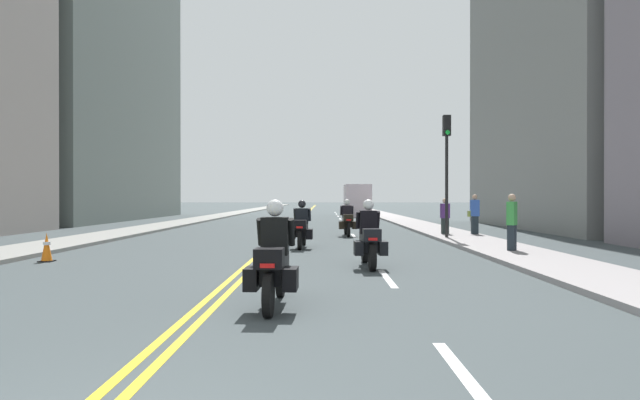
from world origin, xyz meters
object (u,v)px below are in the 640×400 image
Objects in this scene: pedestrian_2 at (445,217)px; parked_truck at (357,202)px; traffic_light_near at (447,155)px; pedestrian_0 at (475,215)px; motorcycle_1 at (369,240)px; traffic_cone_0 at (47,247)px; motorcycle_2 at (302,228)px; motorcycle_0 at (274,264)px; pedestrian_1 at (512,223)px; motorcycle_3 at (347,221)px.

parked_truck is (-2.19, 24.81, 0.43)m from pedestrian_2.
pedestrian_0 is (1.59, 1.77, -2.40)m from traffic_light_near.
traffic_cone_0 is (-8.25, 1.01, -0.27)m from motorcycle_1.
motorcycle_2 is 1.23× the size of pedestrian_0.
pedestrian_1 is at bearing 51.77° from motorcycle_0.
parked_truck is at bearing 86.30° from motorcycle_0.
pedestrian_0 is (5.36, -0.46, 0.27)m from motorcycle_3.
motorcycle_2 reaches higher than traffic_cone_0.
traffic_light_near is at bearing 43.12° from pedestrian_1.
motorcycle_3 is (1.75, 5.38, 0.01)m from motorcycle_2.
pedestrian_2 is at bearing -84.95° from parked_truck.
traffic_light_near reaches higher than traffic_cone_0.
motorcycle_3 is 0.45× the size of traffic_light_near.
traffic_light_near is (3.71, 7.90, 2.69)m from motorcycle_1.
motorcycle_1 is at bearing -7.01° from traffic_cone_0.
pedestrian_1 reaches higher than motorcycle_2.
pedestrian_0 reaches higher than motorcycle_0.
traffic_cone_0 is 35.17m from parked_truck.
pedestrian_0 is at bearing -18.83° from pedestrian_2.
pedestrian_1 is (12.68, 1.83, 0.54)m from traffic_cone_0.
traffic_light_near is 2.75× the size of pedestrian_1.
traffic_light_near is (3.77, -2.23, 2.68)m from motorcycle_3.
pedestrian_0 is (13.56, 8.66, 0.56)m from traffic_cone_0.
motorcycle_1 is 11.04m from pedestrian_0.
traffic_light_near is 3.19m from pedestrian_2.
motorcycle_3 is at bearing 74.59° from motorcycle_2.
traffic_light_near is at bearing 51.08° from pedestrian_0.
pedestrian_1 reaches higher than pedestrian_2.
motorcycle_2 is 6.90m from traffic_light_near.
parked_truck is (1.97, 24.53, 0.62)m from motorcycle_3.
pedestrian_2 is (-0.32, 7.02, -0.07)m from pedestrian_1.
traffic_light_near is 2.97× the size of pedestrian_2.
pedestrian_0 is at bearing -6.92° from motorcycle_3.
pedestrian_1 is (6.23, -1.91, 0.27)m from motorcycle_2.
pedestrian_2 is (12.36, 8.85, 0.47)m from traffic_cone_0.
pedestrian_2 is at bearing 35.59° from traffic_cone_0.
traffic_light_near reaches higher than motorcycle_0.
parked_truck reaches higher than motorcycle_0.
pedestrian_1 is at bearing 8.19° from traffic_cone_0.
motorcycle_0 is at bearing -95.44° from parked_truck.
pedestrian_2 is (-1.20, 0.19, -0.09)m from pedestrian_0.
motorcycle_1 is 3.00× the size of traffic_cone_0.
traffic_cone_0 is at bearing 140.47° from motorcycle_0.
traffic_cone_0 is at bearing 171.45° from motorcycle_1.
pedestrian_0 is (5.31, 9.68, 0.29)m from motorcycle_1.
motorcycle_2 is at bearing -110.03° from motorcycle_3.
motorcycle_2 is 0.46× the size of traffic_light_near.
motorcycle_0 is at bearing 175.13° from pedestrian_1.
motorcycle_1 is at bearing 70.17° from motorcycle_0.
motorcycle_3 is 1.22× the size of pedestrian_0.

